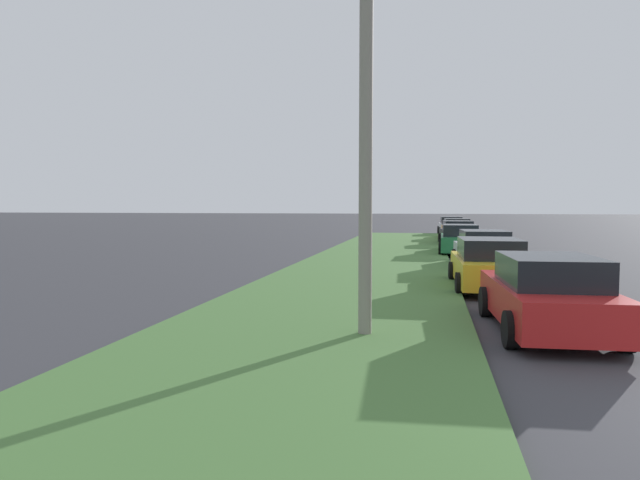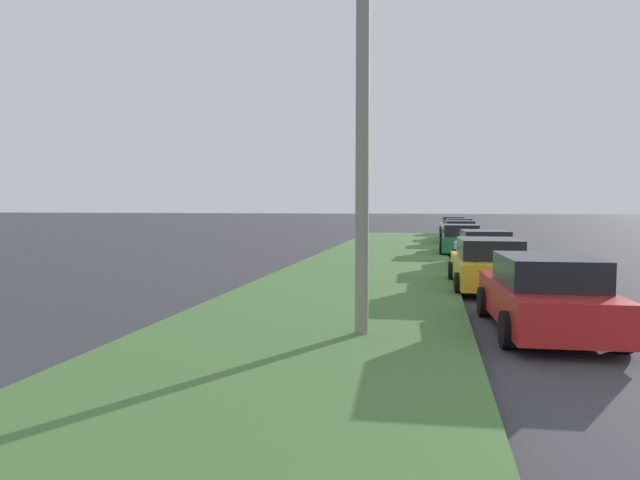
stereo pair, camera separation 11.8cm
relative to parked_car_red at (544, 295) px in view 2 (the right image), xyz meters
name	(u,v)px [view 2 (the right image)]	position (x,y,z in m)	size (l,w,h in m)	color
grass_median	(351,287)	(4.58, 4.34, -0.66)	(60.00, 6.00, 0.12)	#477238
parked_car_red	(544,295)	(0.00, 0.00, 0.00)	(4.39, 2.20, 1.47)	red
parked_car_yellow	(488,265)	(5.22, 0.52, 0.00)	(4.35, 2.12, 1.47)	gold
parked_car_silver	(484,250)	(10.43, 0.18, 0.00)	(4.38, 2.17, 1.47)	#B2B5BA
parked_car_green	(461,240)	(16.58, 0.70, 0.00)	(4.34, 2.10, 1.47)	#1E6B38
parked_car_black	(459,233)	(23.12, 0.51, 0.00)	(4.40, 2.21, 1.47)	black
parked_car_orange	(458,229)	(28.49, 0.30, 0.00)	(4.36, 2.13, 1.47)	orange
parked_car_white	(453,226)	(34.78, 0.43, 0.00)	(4.35, 2.11, 1.47)	silver
streetlight	(383,90)	(-1.25, 2.95, 3.67)	(0.45, 2.88, 7.50)	gray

